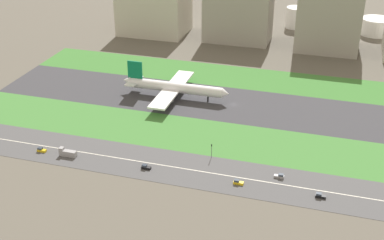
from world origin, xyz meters
TOP-DOWN VIEW (x-y plane):
  - ground_plane at (0.00, 0.00)m, footprint 800.00×800.00m
  - runway at (0.00, 0.00)m, footprint 280.00×46.00m
  - grass_median_north at (0.00, 41.00)m, footprint 280.00×36.00m
  - grass_median_south at (0.00, -41.00)m, footprint 280.00×36.00m
  - highway at (0.00, -73.00)m, footprint 280.00×28.00m
  - highway_centerline at (0.00, -73.00)m, footprint 266.00×0.50m
  - airliner at (-36.57, 0.00)m, footprint 65.00×56.00m
  - car_2 at (-77.20, -78.00)m, footprint 4.40×1.80m
  - car_3 at (35.86, -68.00)m, footprint 4.40×1.80m
  - car_5 at (19.29, -78.00)m, footprint 4.40×1.80m
  - car_0 at (54.21, -78.00)m, footprint 4.40×1.80m
  - car_4 at (-23.51, -78.00)m, footprint 4.40×1.80m
  - truck_0 at (-63.11, -78.00)m, footprint 8.40×2.50m
  - traffic_light at (2.63, -60.01)m, footprint 0.36×0.50m
  - terminal_building at (-90.00, 114.00)m, footprint 51.31×38.81m
  - hangar_building at (-22.68, 114.00)m, footprint 48.99×29.34m
  - office_tower at (43.95, 114.00)m, footprint 44.34×36.73m
  - fuel_tank_west at (15.94, 159.00)m, footprint 16.02×16.02m
  - fuel_tank_centre at (44.94, 159.00)m, footprint 21.93×21.93m
  - fuel_tank_east at (78.42, 159.00)m, footprint 23.63×23.63m

SIDE VIEW (x-z plane):
  - ground_plane at x=0.00m, z-range 0.00..0.00m
  - runway at x=0.00m, z-range 0.00..0.10m
  - grass_median_north at x=0.00m, z-range 0.00..0.10m
  - grass_median_south at x=0.00m, z-range 0.00..0.10m
  - highway at x=0.00m, z-range 0.00..0.10m
  - highway_centerline at x=0.00m, z-range 0.10..0.11m
  - car_2 at x=-77.20m, z-range -0.08..1.92m
  - car_3 at x=35.86m, z-range -0.08..1.92m
  - car_5 at x=19.29m, z-range -0.08..1.92m
  - car_0 at x=54.21m, z-range -0.08..1.92m
  - car_4 at x=-23.51m, z-range -0.08..1.92m
  - truck_0 at x=-63.11m, z-range -0.33..3.67m
  - traffic_light at x=2.63m, z-range 0.69..7.89m
  - airliner at x=-36.57m, z-range -3.62..16.08m
  - fuel_tank_east at x=78.42m, z-range 0.00..12.77m
  - fuel_tank_centre at x=44.94m, z-range 0.00..15.61m
  - fuel_tank_west at x=15.94m, z-range 0.00..16.76m
  - terminal_building at x=-90.00m, z-range 0.00..34.91m
  - hangar_building at x=-22.68m, z-range 0.00..39.17m
  - office_tower at x=43.95m, z-range 0.00..46.05m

